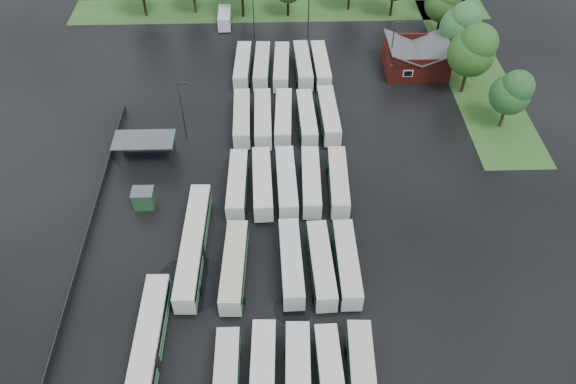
{
  "coord_description": "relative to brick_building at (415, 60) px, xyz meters",
  "views": [
    {
      "loc": [
        0.51,
        -37.41,
        51.79
      ],
      "look_at": [
        2.0,
        12.0,
        2.5
      ],
      "focal_mm": 35.0,
      "sensor_mm": 36.0,
      "label": 1
    }
  ],
  "objects": [
    {
      "name": "ground",
      "position": [
        -24.0,
        -42.77,
        -1.87
      ],
      "size": [
        160.0,
        160.0,
        0.0
      ],
      "primitive_type": "plane",
      "color": "black",
      "rests_on": "ground"
    },
    {
      "name": "brick_building",
      "position": [
        0.0,
        0.0,
        0.0
      ],
      "size": [
        10.07,
        8.6,
        5.39
      ],
      "color": "maroon",
      "rests_on": "ground"
    },
    {
      "name": "wash_shed",
      "position": [
        -41.2,
        -20.74,
        1.12
      ],
      "size": [
        8.2,
        4.2,
        3.58
      ],
      "color": "#2D2D30",
      "rests_on": "ground"
    },
    {
      "name": "utility_hut",
      "position": [
        -40.2,
        -30.17,
        -0.55
      ],
      "size": [
        2.7,
        2.2,
        2.62
      ],
      "color": "#1F4A28",
      "rests_on": "ground"
    },
    {
      "name": "grass_strip_north",
      "position": [
        -22.0,
        22.03,
        -1.86
      ],
      "size": [
        80.0,
        10.0,
        0.01
      ],
      "primitive_type": "cube",
      "color": "#326022",
      "rests_on": "ground"
    },
    {
      "name": "grass_strip_east",
      "position": [
        10.0,
        0.03,
        -1.86
      ],
      "size": [
        10.0,
        50.0,
        0.01
      ],
      "primitive_type": "cube",
      "color": "#326022",
      "rests_on": "ground"
    },
    {
      "name": "west_fence",
      "position": [
        -46.2,
        -34.77,
        -1.27
      ],
      "size": [
        0.1,
        50.0,
        1.2
      ],
      "primitive_type": "cube",
      "color": "#2D2D30",
      "rests_on": "ground"
    },
    {
      "name": "bus_r1c1",
      "position": [
        -25.13,
        -54.83,
        -0.17
      ],
      "size": [
        2.7,
        11.15,
        3.09
      ],
      "rotation": [
        0.0,
        0.0,
        -0.03
      ],
      "color": "silver",
      "rests_on": "ground"
    },
    {
      "name": "bus_r1c2",
      "position": [
        -21.8,
        -55.3,
        -0.13
      ],
      "size": [
        2.78,
        11.39,
        3.15
      ],
      "rotation": [
        0.0,
        0.0,
        -0.03
      ],
      "color": "silver",
      "rests_on": "ground"
    },
    {
      "name": "bus_r1c3",
      "position": [
        -18.69,
        -55.39,
        -0.2
      ],
      "size": [
        2.59,
        10.95,
        3.03
      ],
      "rotation": [
        0.0,
        0.0,
        0.03
      ],
      "color": "silver",
      "rests_on": "ground"
    },
    {
      "name": "bus_r1c4",
      "position": [
        -15.71,
        -55.29,
        -0.14
      ],
      "size": [
        2.9,
        11.36,
        3.14
      ],
      "rotation": [
        0.0,
        0.0,
        -0.05
      ],
      "color": "silver",
      "rests_on": "ground"
    },
    {
      "name": "bus_r2c0",
      "position": [
        -28.33,
        -41.56,
        -0.12
      ],
      "size": [
        2.94,
        11.53,
        3.18
      ],
      "rotation": [
        0.0,
        0.0,
        -0.05
      ],
      "color": "silver",
      "rests_on": "ground"
    },
    {
      "name": "bus_r2c2",
      "position": [
        -21.96,
        -41.22,
        -0.17
      ],
      "size": [
        2.67,
        11.17,
        3.09
      ],
      "rotation": [
        0.0,
        0.0,
        0.03
      ],
      "color": "silver",
      "rests_on": "ground"
    },
    {
      "name": "bus_r2c3",
      "position": [
        -18.6,
        -41.58,
        -0.17
      ],
      "size": [
        2.81,
        11.15,
        3.08
      ],
      "rotation": [
        0.0,
        0.0,
        0.04
      ],
      "color": "silver",
      "rests_on": "ground"
    },
    {
      "name": "bus_r2c4",
      "position": [
        -15.71,
        -41.48,
        -0.18
      ],
      "size": [
        2.38,
        11.0,
        3.06
      ],
      "rotation": [
        0.0,
        0.0,
        0.0
      ],
      "color": "silver",
      "rests_on": "ground"
    },
    {
      "name": "bus_r3c0",
      "position": [
        -28.43,
        -28.3,
        -0.19
      ],
      "size": [
        2.56,
        10.99,
        3.05
      ],
      "rotation": [
        0.0,
        0.0,
        -0.02
      ],
      "color": "silver",
      "rests_on": "ground"
    },
    {
      "name": "bus_r3c1",
      "position": [
        -25.23,
        -28.26,
        -0.13
      ],
      "size": [
        2.75,
        11.38,
        3.15
      ],
      "rotation": [
        0.0,
        0.0,
        0.03
      ],
      "color": "silver",
      "rests_on": "ground"
    },
    {
      "name": "bus_r3c2",
      "position": [
        -22.12,
        -28.21,
        -0.12
      ],
      "size": [
        2.71,
        11.44,
        3.17
      ],
      "rotation": [
        0.0,
        0.0,
        0.03
      ],
      "color": "silver",
      "rests_on": "ground"
    },
    {
      "name": "bus_r3c3",
      "position": [
        -18.96,
        -28.11,
        -0.18
      ],
      "size": [
        2.64,
        11.1,
        3.07
      ],
      "rotation": [
        0.0,
        0.0,
        -0.03
      ],
      "color": "silver",
      "rests_on": "ground"
    },
    {
      "name": "bus_r3c4",
      "position": [
        -15.44,
        -28.2,
        -0.18
      ],
      "size": [
        2.72,
        11.09,
        3.07
      ],
      "rotation": [
        0.0,
        0.0,
        -0.04
      ],
      "color": "silver",
      "rests_on": "ground"
    },
    {
      "name": "bus_r4c0",
      "position": [
        -28.23,
        -14.49,
        -0.15
      ],
      "size": [
        2.6,
        11.26,
        3.12
      ],
      "rotation": [
        0.0,
        0.0,
        0.02
      ],
      "color": "silver",
      "rests_on": "ground"
    },
    {
      "name": "bus_r4c1",
      "position": [
        -25.18,
        -14.72,
        -0.12
      ],
      "size": [
        2.53,
        11.46,
        3.18
      ],
      "rotation": [
        0.0,
        0.0,
        0.01
      ],
      "color": "silver",
      "rests_on": "ground"
    },
    {
      "name": "bus_r4c2",
      "position": [
        -22.18,
        -14.51,
        -0.15
      ],
      "size": [
        2.85,
        11.27,
        3.11
      ],
      "rotation": [
        0.0,
        0.0,
        -0.04
      ],
      "color": "silver",
      "rests_on": "ground"
    },
    {
      "name": "bus_r4c3",
      "position": [
        -18.79,
        -14.68,
        -0.18
      ],
      "size": [
        2.69,
        11.09,
        3.07
      ],
      "rotation": [
        0.0,
        0.0,
        0.03
      ],
      "color": "silver",
      "rests_on": "ground"
    },
    {
      "name": "bus_r4c4",
      "position": [
        -15.54,
        -14.16,
        -0.11
      ],
      "size": [
        2.77,
        11.52,
        3.19
      ],
      "rotation": [
        0.0,
        0.0,
        0.03
      ],
      "color": "silver",
      "rests_on": "ground"
    },
    {
      "name": "bus_r5c0",
      "position": [
        -28.49,
        -0.45,
        -0.16
      ],
      "size": [
        2.78,
        11.23,
        3.1
      ],
      "rotation": [
        0.0,
        0.0,
        -0.04
      ],
      "color": "silver",
      "rests_on": "ground"
    },
    {
      "name": "bus_r5c1",
      "position": [
        -25.36,
        -0.61,
        -0.16
      ],
      "size": [
        2.85,
        11.25,
        3.11
      ],
      "rotation": [
        0.0,
        0.0,
        -0.04
      ],
      "color": "silver",
      "rests_on": "ground"
    },
    {
      "name": "bus_r5c2",
      "position": [
        -22.17,
        -0.99,
        -0.13
      ],
      "size": [
        2.94,
        11.44,
        3.16
      ],
      "rotation": [
        0.0,
        0.0,
        -0.05
      ],
      "color": "silver",
      "rests_on": "ground"
    },
    {
      "name": "bus_r5c3",
      "position": [
        -18.65,
        -0.61,
        -0.13
      ],
      "size": [
        2.83,
        11.4,
        3.15
      ],
      "rotation": [
        0.0,
        0.0,
        0.04
      ],
      "color": "silver",
      "rests_on": "ground"
    },
    {
      "name": "bus_r5c4",
      "position": [
        -15.75,
        -0.7,
        -0.14
      ],
      "size": [
        2.77,
        11.34,
        3.14
      ],
      "rotation": [
        0.0,
        0.0,
        0.03
      ],
      "color": "silver",
      "rests_on": "ground"
    },
    {
      "name": "artic_bus_west_b",
      "position": [
        -33.15,
        -38.29,
        -0.1
      ],
      "size": [
        2.94,
        17.26,
        3.19
      ],
      "rotation": [
        0.0,
        0.0,
        -0.03
      ],
      "color": "silver",
      "rests_on": "ground"
    },
    {
      "name": "artic_bus_west_c",
      "position": [
        -36.5,
        -52.07,
        -0.09
      ],
      "size": [
        2.69,
        17.31,
        3.21
      ],
      "rotation": [
        0.0,
        0.0,
        -0.01
      ],
      "color": "silver",
      "rests_on": "ground"
    },
    {
      "name": "minibus",
      "position": [
        -32.29,
        16.22,
        -0.38
      ],
      "size": [
        2.36,
        6.14,
        2.67
      ],
      "rotation": [
        0.0,
        0.0,
        0.01
      ],
      "color": "white",
      "rests_on": "ground"
    },
    {
      "name": "tree_east_0",
      "position": [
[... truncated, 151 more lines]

